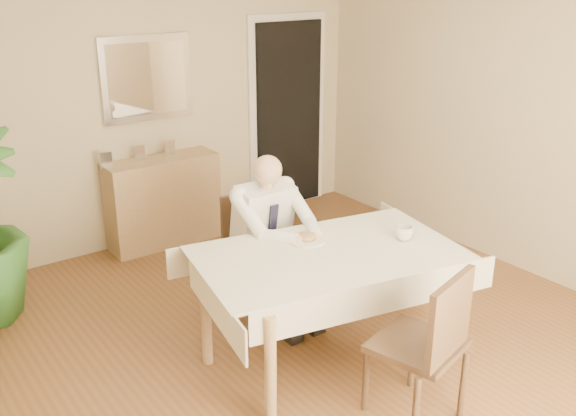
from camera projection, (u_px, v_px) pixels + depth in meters
room at (321, 171)px, 3.98m from camera, size 5.00×5.02×2.60m
doorway at (288, 116)px, 6.80m from camera, size 0.96×0.07×2.10m
mirror at (147, 78)px, 5.74m from camera, size 0.86×0.04×0.76m
dining_table at (328, 264)px, 4.19m from camera, size 1.91×1.35×0.75m
chair_far at (254, 244)px, 4.91m from camera, size 0.47×0.47×0.88m
chair_near at (430, 340)px, 3.55m from camera, size 0.56×0.57×0.98m
seated_man at (276, 232)px, 4.63m from camera, size 0.48×0.72×1.24m
plate at (307, 240)px, 4.33m from camera, size 0.26×0.26×0.02m
food at (307, 237)px, 4.32m from camera, size 0.14×0.14×0.06m
knife at (317, 239)px, 4.30m from camera, size 0.01×0.13×0.01m
fork at (307, 242)px, 4.26m from camera, size 0.01×0.13×0.01m
coffee_mug at (404, 233)px, 4.34m from camera, size 0.14×0.14×0.10m
sideboard at (163, 201)px, 6.03m from camera, size 1.05×0.36×0.84m
photo_frame_left at (106, 160)px, 5.58m from camera, size 0.10×0.02×0.14m
photo_frame_center at (140, 153)px, 5.79m from camera, size 0.10×0.02×0.14m
photo_frame_right at (170, 148)px, 5.96m from camera, size 0.10×0.02×0.14m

